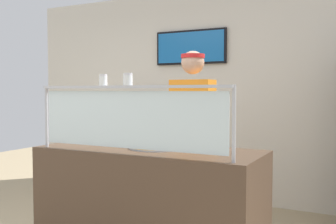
# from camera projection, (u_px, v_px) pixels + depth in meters

# --- Properties ---
(shop_rear_unit) EXTENTS (6.16, 0.13, 2.70)m
(shop_rear_unit) POSITION_uv_depth(u_px,v_px,m) (234.00, 94.00, 4.98)
(shop_rear_unit) COLOR silver
(shop_rear_unit) RESTS_ON ground
(serving_counter) EXTENTS (1.76, 0.70, 0.95)m
(serving_counter) POSITION_uv_depth(u_px,v_px,m) (149.00, 209.00, 3.13)
(serving_counter) COLOR #4C3828
(serving_counter) RESTS_ON ground
(sneeze_guard) EXTENTS (1.58, 0.06, 0.49)m
(sneeze_guard) POSITION_uv_depth(u_px,v_px,m) (128.00, 111.00, 2.83)
(sneeze_guard) COLOR #B2B5BC
(sneeze_guard) RESTS_ON serving_counter
(pizza_tray) EXTENTS (0.41, 0.41, 0.04)m
(pizza_tray) POSITION_uv_depth(u_px,v_px,m) (156.00, 146.00, 3.11)
(pizza_tray) COLOR #9EA0A8
(pizza_tray) RESTS_ON serving_counter
(pizza_server) EXTENTS (0.11, 0.29, 0.01)m
(pizza_server) POSITION_uv_depth(u_px,v_px,m) (149.00, 143.00, 3.11)
(pizza_server) COLOR #ADAFB7
(pizza_server) RESTS_ON pizza_tray
(parmesan_shaker) EXTENTS (0.06, 0.06, 0.08)m
(parmesan_shaker) POSITION_uv_depth(u_px,v_px,m) (103.00, 81.00, 2.91)
(parmesan_shaker) COLOR white
(parmesan_shaker) RESTS_ON sneeze_guard
(pepper_flake_shaker) EXTENTS (0.07, 0.07, 0.09)m
(pepper_flake_shaker) POSITION_uv_depth(u_px,v_px,m) (128.00, 80.00, 2.81)
(pepper_flake_shaker) COLOR white
(pepper_flake_shaker) RESTS_ON sneeze_guard
(worker_figure) EXTENTS (0.41, 0.50, 1.76)m
(worker_figure) POSITION_uv_depth(u_px,v_px,m) (193.00, 134.00, 3.61)
(worker_figure) COLOR #23232D
(worker_figure) RESTS_ON ground
(prep_shelf) EXTENTS (0.70, 0.55, 0.94)m
(prep_shelf) POSITION_uv_depth(u_px,v_px,m) (113.00, 161.00, 5.29)
(prep_shelf) COLOR #B7BABF
(prep_shelf) RESTS_ON ground
(pizza_box_stack) EXTENTS (0.46, 0.45, 0.31)m
(pizza_box_stack) POSITION_uv_depth(u_px,v_px,m) (112.00, 114.00, 5.26)
(pizza_box_stack) COLOR tan
(pizza_box_stack) RESTS_ON prep_shelf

